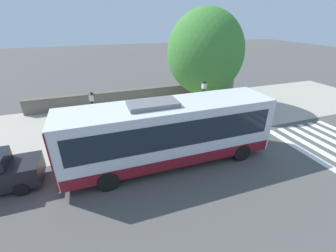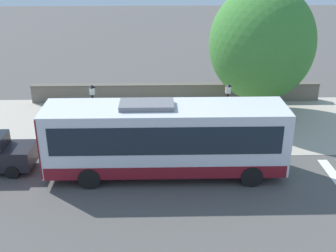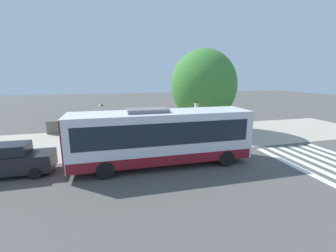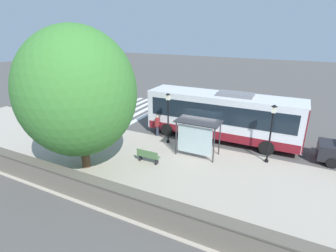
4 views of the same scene
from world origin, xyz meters
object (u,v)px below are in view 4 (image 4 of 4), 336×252
object	(u,v)px
pedestrian	(157,124)
street_lamp_near	(271,129)
shade_tree	(78,92)
bench	(148,156)
bus_shelter	(198,128)
street_lamp_far	(168,114)
bus	(222,115)

from	to	relation	value
pedestrian	street_lamp_near	size ratio (longest dim) A/B	0.45
street_lamp_near	shade_tree	bearing A→B (deg)	119.45
pedestrian	bench	world-z (taller)	pedestrian
bus_shelter	shade_tree	size ratio (longest dim) A/B	0.35
bench	street_lamp_far	world-z (taller)	street_lamp_far
bus_shelter	bench	xyz separation A→B (m)	(-2.28, 2.33, -1.49)
bus_shelter	shade_tree	bearing A→B (deg)	128.86
bench	shade_tree	bearing A→B (deg)	123.97
bus	street_lamp_far	xyz separation A→B (m)	(-2.42, 3.24, 0.34)
bench	shade_tree	xyz separation A→B (m)	(-2.08, 3.09, 4.11)
bench	street_lamp_near	world-z (taller)	street_lamp_near
bus	street_lamp_near	size ratio (longest dim) A/B	2.96
bus_shelter	street_lamp_far	xyz separation A→B (m)	(1.00, 2.58, 0.27)
bus_shelter	pedestrian	size ratio (longest dim) A/B	1.69
street_lamp_far	shade_tree	world-z (taller)	shade_tree
bus	bus_shelter	world-z (taller)	bus
bus_shelter	street_lamp_near	distance (m)	4.39
bus	pedestrian	distance (m)	4.92
bus	shade_tree	world-z (taller)	shade_tree
shade_tree	bench	bearing A→B (deg)	-56.03
bus_shelter	bus	bearing A→B (deg)	-10.87
pedestrian	shade_tree	xyz separation A→B (m)	(-6.16, 1.51, 3.60)
shade_tree	bus_shelter	bearing A→B (deg)	-51.14
bus_shelter	bench	distance (m)	3.58
bench	street_lamp_near	bearing A→B (deg)	-62.82
bus	bus_shelter	xyz separation A→B (m)	(-3.42, 0.66, 0.07)
bus	shade_tree	xyz separation A→B (m)	(-7.78, 6.07, 2.70)
bench	bus_shelter	bearing A→B (deg)	-45.55
bus_shelter	bench	bearing A→B (deg)	134.45
street_lamp_near	street_lamp_far	distance (m)	6.83
street_lamp_near	pedestrian	bearing A→B (deg)	85.04
street_lamp_near	shade_tree	xyz separation A→B (m)	(-5.46, 9.66, 2.35)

